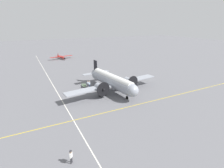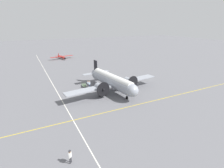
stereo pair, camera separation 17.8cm
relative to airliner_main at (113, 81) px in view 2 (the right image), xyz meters
name	(u,v)px [view 2 (the right image)]	position (x,y,z in m)	size (l,w,h in m)	color
ground_plane	(112,91)	(0.06, -0.46, -2.61)	(300.00, 300.00, 0.00)	slate
apron_line_eastwest	(133,106)	(0.06, 8.38, -2.60)	(120.00, 0.16, 0.01)	gold
apron_line_northsouth	(62,100)	(11.82, -0.46, -2.60)	(0.16, 120.00, 0.01)	silver
airliner_main	(113,81)	(0.00, 0.00, 0.00)	(23.73, 17.24, 6.05)	#9399A3
crew_foreground	(70,155)	(14.55, 17.49, -1.52)	(0.44, 0.45, 1.73)	#2D2D33
passenger_boarding	(89,84)	(3.99, -5.09, -1.55)	(0.53, 0.35, 1.73)	navy
ramp_agent	(88,83)	(4.20, -5.71, -1.61)	(0.51, 0.33, 1.63)	#2D2D33
suitcase_near_door	(82,87)	(5.66, -5.76, -2.38)	(0.42, 0.14, 0.48)	#232328
baggage_cart	(84,85)	(4.89, -6.67, -2.33)	(1.68, 2.52, 0.56)	#4C6047
light_aircraft_distant	(62,57)	(2.32, -45.48, -1.77)	(10.49, 7.92, 2.02)	#B2231E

